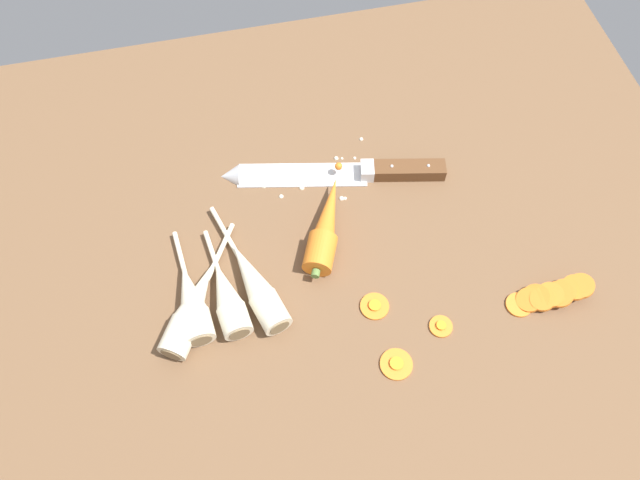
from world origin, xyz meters
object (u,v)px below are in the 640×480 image
at_px(chefs_knife, 330,173).
at_px(parsnip_front, 227,298).
at_px(carrot_slice_stray_near, 441,326).
at_px(carrot_slice_stack, 550,295).
at_px(parsnip_back, 192,302).
at_px(whole_carrot, 326,226).
at_px(carrot_slice_stray_far, 396,364).
at_px(parsnip_mid_left, 192,308).
at_px(parsnip_mid_right, 256,285).
at_px(carrot_slice_stray_mid, 375,306).

xyz_separation_m(chefs_knife, parsnip_front, (-0.18, -0.18, 0.01)).
height_order(parsnip_front, carrot_slice_stray_near, parsnip_front).
bearing_deg(carrot_slice_stack, parsnip_back, 169.04).
bearing_deg(whole_carrot, parsnip_front, -152.57).
height_order(whole_carrot, carrot_slice_stray_far, whole_carrot).
distance_m(whole_carrot, parsnip_front, 0.17).
bearing_deg(carrot_slice_stray_far, parsnip_mid_left, 152.60).
xyz_separation_m(parsnip_front, parsnip_mid_right, (0.04, 0.01, -0.00)).
bearing_deg(parsnip_mid_left, chefs_knife, 38.62).
relative_size(parsnip_front, carrot_slice_stack, 1.45).
distance_m(carrot_slice_stray_near, carrot_slice_stray_far, 0.08).
xyz_separation_m(parsnip_back, carrot_slice_stack, (0.48, -0.09, -0.01)).
bearing_deg(parsnip_mid_right, carrot_slice_stray_near, -24.55).
bearing_deg(parsnip_mid_right, chefs_knife, 49.82).
bearing_deg(whole_carrot, carrot_slice_stray_mid, -72.82).
height_order(parsnip_mid_left, carrot_slice_stray_mid, parsnip_mid_left).
bearing_deg(parsnip_back, parsnip_mid_left, -92.42).
relative_size(parsnip_back, carrot_slice_stray_mid, 4.48).
relative_size(chefs_knife, carrot_slice_stack, 2.89).
bearing_deg(carrot_slice_stack, parsnip_mid_right, 165.71).
bearing_deg(carrot_slice_stray_mid, parsnip_back, 167.84).
xyz_separation_m(carrot_slice_stray_near, carrot_slice_stray_mid, (-0.08, 0.05, 0.00)).
bearing_deg(carrot_slice_stray_mid, carrot_slice_stack, -9.73).
relative_size(chefs_knife, parsnip_back, 1.93).
relative_size(parsnip_mid_left, carrot_slice_stack, 1.62).
xyz_separation_m(chefs_knife, parsnip_mid_left, (-0.23, -0.19, 0.01)).
xyz_separation_m(parsnip_back, carrot_slice_stray_far, (0.25, -0.14, -0.02)).
bearing_deg(parsnip_mid_right, whole_carrot, 31.29).
distance_m(parsnip_front, parsnip_mid_left, 0.05).
bearing_deg(chefs_knife, carrot_slice_stray_near, -71.90).
distance_m(chefs_knife, whole_carrot, 0.11).
bearing_deg(carrot_slice_stray_near, parsnip_mid_left, 164.16).
xyz_separation_m(parsnip_mid_right, carrot_slice_stack, (0.39, -0.10, -0.01)).
relative_size(whole_carrot, carrot_slice_stray_near, 5.79).
height_order(chefs_knife, whole_carrot, whole_carrot).
height_order(parsnip_front, carrot_slice_stray_far, parsnip_front).
bearing_deg(carrot_slice_stray_mid, whole_carrot, 107.18).
height_order(parsnip_mid_left, carrot_slice_stray_near, parsnip_mid_left).
distance_m(chefs_knife, parsnip_mid_left, 0.30).
distance_m(whole_carrot, parsnip_back, 0.22).
height_order(chefs_knife, carrot_slice_stray_mid, chefs_knife).
bearing_deg(whole_carrot, parsnip_back, -159.35).
relative_size(parsnip_mid_right, carrot_slice_stack, 1.81).
height_order(parsnip_mid_left, parsnip_mid_right, same).
xyz_separation_m(parsnip_mid_left, carrot_slice_stray_mid, (0.24, -0.04, -0.02)).
distance_m(parsnip_mid_right, carrot_slice_stray_mid, 0.17).
bearing_deg(carrot_slice_stray_mid, parsnip_front, 166.10).
relative_size(parsnip_back, carrot_slice_stray_far, 4.15).
height_order(parsnip_mid_right, carrot_slice_stray_near, parsnip_mid_right).
height_order(whole_carrot, carrot_slice_stray_mid, whole_carrot).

